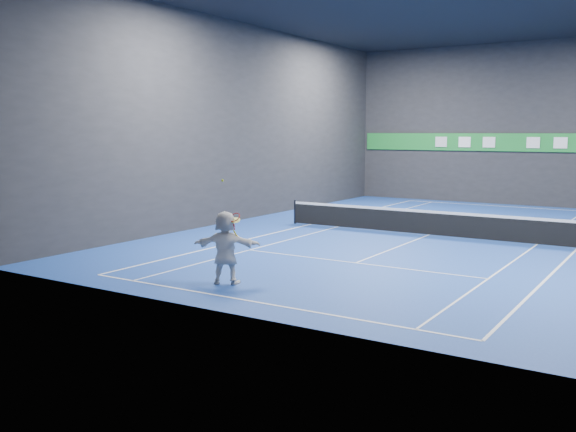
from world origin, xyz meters
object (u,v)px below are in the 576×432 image
Objects in this scene: player at (226,247)px; tennis_ball at (222,180)px; tennis_racket at (235,220)px; tennis_net at (428,222)px.

tennis_ball is (-0.17, 0.11, 1.79)m from player.
tennis_ball is 0.09× the size of tennis_racket.
tennis_net is (1.74, 10.76, -0.45)m from player.
player is at bearing -33.27° from tennis_ball.
tennis_ball is at bearing -57.73° from player.
player is 0.16× the size of tennis_net.
tennis_ball reaches higher than tennis_net.
player is 1.80m from tennis_ball.
tennis_racket is at bearing -7.79° from tennis_ball.
player is at bearing -170.42° from tennis_racket.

